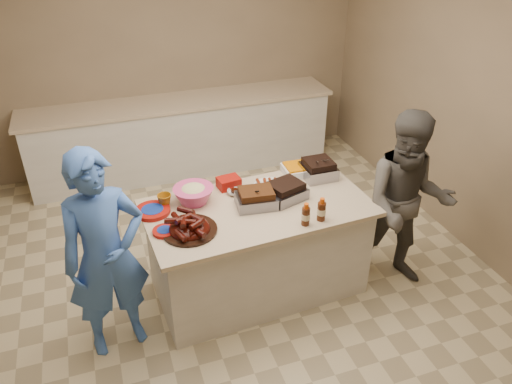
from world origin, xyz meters
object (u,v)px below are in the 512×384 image
object	(u,v)px
plastic_cup	(165,206)
guest_blue	(122,339)
rib_platter	(190,231)
bbq_bottle_a	(305,224)
roasting_pan	(318,177)
mustard_bottle	(241,205)
guest_gray	(393,277)
bbq_bottle_b	(321,220)
island	(258,287)
coleslaw_bowl	(194,202)

from	to	relation	value
plastic_cup	guest_blue	bearing A→B (deg)	-137.15
rib_platter	bbq_bottle_a	distance (m)	0.85
roasting_pan	plastic_cup	xyz separation A→B (m)	(-1.34, -0.03, 0.00)
guest_blue	bbq_bottle_a	bearing A→B (deg)	-16.74
mustard_bottle	plastic_cup	xyz separation A→B (m)	(-0.57, 0.18, 0.00)
plastic_cup	guest_gray	distance (m)	2.12
rib_platter	plastic_cup	bearing A→B (deg)	105.16
roasting_pan	bbq_bottle_b	xyz separation A→B (m)	(-0.26, -0.61, 0.00)
bbq_bottle_a	bbq_bottle_b	distance (m)	0.14
island	roasting_pan	bearing A→B (deg)	19.51
guest_blue	mustard_bottle	bearing A→B (deg)	3.19
roasting_pan	guest_gray	distance (m)	1.14
coleslaw_bowl	guest_gray	distance (m)	1.92
rib_platter	plastic_cup	xyz separation A→B (m)	(-0.11, 0.40, 0.00)
guest_blue	bbq_bottle_b	bearing A→B (deg)	-15.60
bbq_bottle_a	guest_gray	size ratio (longest dim) A/B	0.12
rib_platter	island	bearing A→B (deg)	15.32
bbq_bottle_b	guest_gray	bearing A→B (deg)	4.54
mustard_bottle	plastic_cup	bearing A→B (deg)	162.28
bbq_bottle_a	plastic_cup	world-z (taller)	bbq_bottle_a
bbq_bottle_a	mustard_bottle	xyz separation A→B (m)	(-0.37, 0.41, 0.00)
roasting_pan	guest_blue	bearing A→B (deg)	-164.72
coleslaw_bowl	plastic_cup	bearing A→B (deg)	175.37
island	rib_platter	bearing A→B (deg)	-168.18
guest_blue	roasting_pan	bearing A→B (deg)	3.68
rib_platter	bbq_bottle_b	distance (m)	0.98
bbq_bottle_b	guest_blue	bearing A→B (deg)	175.82
bbq_bottle_a	guest_blue	size ratio (longest dim) A/B	0.11
rib_platter	guest_blue	distance (m)	1.03
rib_platter	bbq_bottle_a	bearing A→B (deg)	-13.18
mustard_bottle	guest_blue	bearing A→B (deg)	-165.39
island	bbq_bottle_b	xyz separation A→B (m)	(0.38, -0.34, 0.84)
coleslaw_bowl	mustard_bottle	distance (m)	0.38
guest_blue	island	bearing A→B (deg)	-0.90
roasting_pan	coleslaw_bowl	size ratio (longest dim) A/B	0.84
roasting_pan	rib_platter	bearing A→B (deg)	-160.37
roasting_pan	mustard_bottle	xyz separation A→B (m)	(-0.77, -0.22, 0.00)
roasting_pan	bbq_bottle_a	size ratio (longest dim) A/B	1.49
bbq_bottle_a	guest_blue	distance (m)	1.67
bbq_bottle_b	guest_gray	size ratio (longest dim) A/B	0.12
rib_platter	coleslaw_bowl	xyz separation A→B (m)	(0.12, 0.38, 0.00)
island	mustard_bottle	distance (m)	0.85
bbq_bottle_a	guest_blue	world-z (taller)	bbq_bottle_a
island	coleslaw_bowl	distance (m)	0.98
bbq_bottle_a	roasting_pan	bearing A→B (deg)	57.73
plastic_cup	bbq_bottle_b	bearing A→B (deg)	-28.13
coleslaw_bowl	guest_gray	bearing A→B (deg)	-16.63
island	roasting_pan	world-z (taller)	roasting_pan
guest_blue	guest_gray	size ratio (longest dim) A/B	1.03
bbq_bottle_b	coleslaw_bowl	bearing A→B (deg)	146.69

